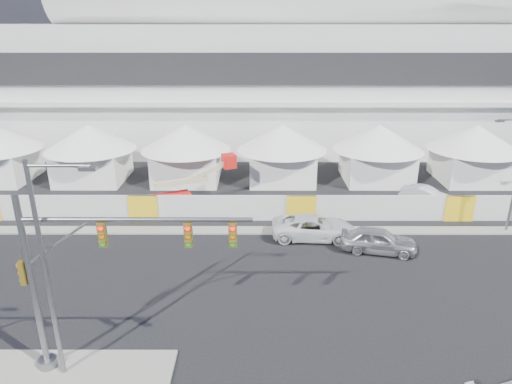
{
  "coord_description": "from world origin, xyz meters",
  "views": [
    {
      "loc": [
        2.64,
        -17.55,
        14.28
      ],
      "look_at": [
        2.59,
        10.0,
        3.98
      ],
      "focal_mm": 32.0,
      "sensor_mm": 36.0,
      "label": 1
    }
  ],
  "objects_px": {
    "sedan_silver": "(378,240)",
    "pickup_curb": "(314,227)",
    "lot_car_a": "(426,195)",
    "streetlight_median": "(50,260)",
    "traffic_mast": "(77,279)",
    "boom_lift": "(175,198)"
  },
  "relations": [
    {
      "from": "sedan_silver",
      "to": "pickup_curb",
      "type": "bearing_deg",
      "value": 75.37
    },
    {
      "from": "lot_car_a",
      "to": "streetlight_median",
      "type": "relative_size",
      "value": 0.44
    },
    {
      "from": "traffic_mast",
      "to": "streetlight_median",
      "type": "distance_m",
      "value": 1.37
    },
    {
      "from": "sedan_silver",
      "to": "pickup_curb",
      "type": "relative_size",
      "value": 0.84
    },
    {
      "from": "traffic_mast",
      "to": "boom_lift",
      "type": "relative_size",
      "value": 1.12
    },
    {
      "from": "traffic_mast",
      "to": "sedan_silver",
      "type": "bearing_deg",
      "value": 35.57
    },
    {
      "from": "pickup_curb",
      "to": "streetlight_median",
      "type": "bearing_deg",
      "value": 140.63
    },
    {
      "from": "pickup_curb",
      "to": "traffic_mast",
      "type": "relative_size",
      "value": 0.62
    },
    {
      "from": "lot_car_a",
      "to": "boom_lift",
      "type": "height_order",
      "value": "boom_lift"
    },
    {
      "from": "sedan_silver",
      "to": "streetlight_median",
      "type": "relative_size",
      "value": 0.52
    },
    {
      "from": "pickup_curb",
      "to": "lot_car_a",
      "type": "distance_m",
      "value": 12.18
    },
    {
      "from": "traffic_mast",
      "to": "streetlight_median",
      "type": "xyz_separation_m",
      "value": [
        -0.78,
        -0.34,
        1.08
      ]
    },
    {
      "from": "sedan_silver",
      "to": "boom_lift",
      "type": "height_order",
      "value": "boom_lift"
    },
    {
      "from": "traffic_mast",
      "to": "lot_car_a",
      "type": "bearing_deg",
      "value": 42.51
    },
    {
      "from": "boom_lift",
      "to": "traffic_mast",
      "type": "bearing_deg",
      "value": -116.33
    },
    {
      "from": "sedan_silver",
      "to": "boom_lift",
      "type": "relative_size",
      "value": 0.59
    },
    {
      "from": "boom_lift",
      "to": "lot_car_a",
      "type": "bearing_deg",
      "value": -19.04
    },
    {
      "from": "lot_car_a",
      "to": "traffic_mast",
      "type": "relative_size",
      "value": 0.44
    },
    {
      "from": "sedan_silver",
      "to": "lot_car_a",
      "type": "relative_size",
      "value": 1.18
    },
    {
      "from": "lot_car_a",
      "to": "boom_lift",
      "type": "bearing_deg",
      "value": 131.1
    },
    {
      "from": "lot_car_a",
      "to": "pickup_curb",
      "type": "bearing_deg",
      "value": 159.63
    },
    {
      "from": "boom_lift",
      "to": "streetlight_median",
      "type": "bearing_deg",
      "value": -118.71
    }
  ]
}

